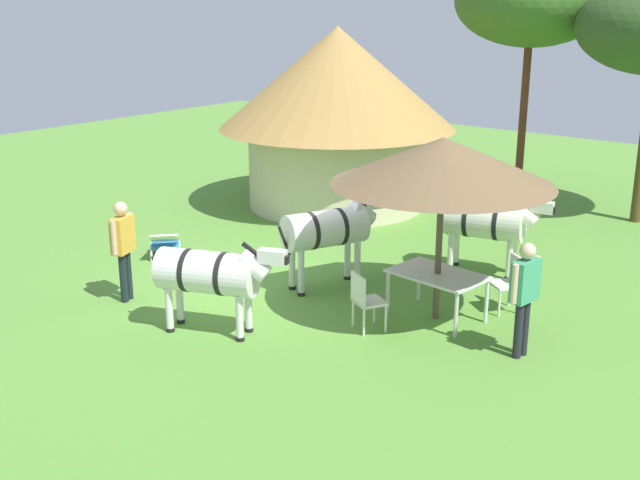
{
  "coord_description": "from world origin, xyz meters",
  "views": [
    {
      "loc": [
        8.74,
        -9.35,
        4.82
      ],
      "look_at": [
        1.06,
        0.24,
        1.0
      ],
      "focal_mm": 44.3,
      "sensor_mm": 36.0,
      "label": 1
    }
  ],
  "objects": [
    {
      "name": "guest_beside_umbrella",
      "position": [
        4.64,
        0.23,
        1.0
      ],
      "size": [
        0.27,
        0.59,
        1.66
      ],
      "rotation": [
        0.0,
        0.0,
        1.41
      ],
      "color": "black",
      "rests_on": "ground_plane"
    },
    {
      "name": "patio_chair_east_end",
      "position": [
        3.77,
        1.68,
        0.52
      ],
      "size": [
        0.6,
        0.6,
        0.9
      ],
      "rotation": [
        0.0,
        0.0,
        -3.79
      ],
      "color": "white",
      "rests_on": "ground_plane"
    },
    {
      "name": "zebra_nearest_camera",
      "position": [
        0.84,
        0.72,
        1.03
      ],
      "size": [
        1.14,
        1.97,
        1.57
      ],
      "rotation": [
        0.0,
        0.0,
        5.87
      ],
      "color": "silver",
      "rests_on": "ground_plane"
    },
    {
      "name": "thatched_hut",
      "position": [
        -2.45,
        5.26,
        2.36
      ],
      "size": [
        5.52,
        5.52,
        4.17
      ],
      "rotation": [
        0.0,
        0.0,
        4.94
      ],
      "color": "beige",
      "rests_on": "ground_plane"
    },
    {
      "name": "striped_lounge_chair",
      "position": [
        -2.59,
        0.04,
        0.25
      ],
      "size": [
        0.96,
        0.94,
        0.58
      ],
      "rotation": [
        0.0,
        0.0,
        0.85
      ],
      "color": "teal",
      "rests_on": "ground_plane"
    },
    {
      "name": "zebra_toward_hut",
      "position": [
        0.7,
        -1.87,
        0.93
      ],
      "size": [
        2.05,
        1.13,
        1.46
      ],
      "rotation": [
        0.0,
        0.0,
        5.09
      ],
      "color": "silver",
      "rests_on": "ground_plane"
    },
    {
      "name": "patio_chair_near_lawn",
      "position": [
        2.42,
        -0.41,
        0.52
      ],
      "size": [
        0.59,
        0.58,
        0.9
      ],
      "rotation": [
        0.0,
        0.0,
        -0.5
      ],
      "color": "white",
      "rests_on": "ground_plane"
    },
    {
      "name": "patio_dining_table",
      "position": [
        3.02,
        0.69,
        0.66
      ],
      "size": [
        1.51,
        1.06,
        0.74
      ],
      "rotation": [
        0.0,
        0.0,
        -0.11
      ],
      "color": "silver",
      "rests_on": "ground_plane"
    },
    {
      "name": "acacia_tree_behind_hut",
      "position": [
        0.68,
        8.52,
        4.7
      ],
      "size": [
        3.55,
        3.55,
        5.78
      ],
      "color": "#562E1E",
      "rests_on": "ground_plane"
    },
    {
      "name": "ground_plane",
      "position": [
        0.0,
        0.0,
        0.0
      ],
      "size": [
        36.0,
        36.0,
        0.0
      ],
      "primitive_type": "plane",
      "color": "#578D37"
    },
    {
      "name": "zebra_by_umbrella",
      "position": [
        2.61,
        3.07,
        0.98
      ],
      "size": [
        2.06,
        0.97,
        1.52
      ],
      "rotation": [
        0.0,
        0.0,
        4.94
      ],
      "color": "silver",
      "rests_on": "ground_plane"
    },
    {
      "name": "shade_umbrella",
      "position": [
        3.02,
        0.69,
        2.49
      ],
      "size": [
        3.35,
        3.35,
        2.84
      ],
      "color": "brown",
      "rests_on": "ground_plane"
    },
    {
      "name": "standing_watcher",
      "position": [
        -1.35,
        -1.85,
        1.01
      ],
      "size": [
        0.36,
        0.57,
        1.68
      ],
      "rotation": [
        0.0,
        0.0,
        -1.2
      ],
      "color": "black",
      "rests_on": "ground_plane"
    }
  ]
}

